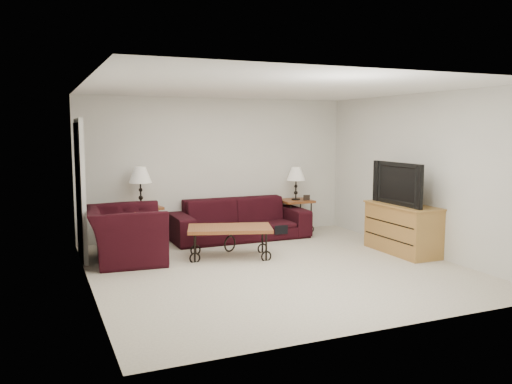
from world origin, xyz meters
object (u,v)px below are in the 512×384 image
Objects in this scene: sofa at (240,219)px; tv_stand at (402,229)px; side_table_left at (142,226)px; television at (403,183)px; armchair at (126,234)px; lamp_left at (141,187)px; backpack at (277,226)px; lamp_right at (296,183)px; side_table_right at (296,216)px; coffee_table at (230,242)px.

sofa is 1.89× the size of tv_stand.
side_table_left is 4.33m from television.
armchair is at bearing 164.46° from tv_stand.
lamp_left is 2.46m from backpack.
tv_stand is at bearing -70.22° from lamp_right.
side_table_left is at bearing 0.00° from lamp_left.
side_table_left is 2.91m from side_table_right.
armchair reaches higher than tv_stand.
television is 2.33m from backpack.
backpack is (-1.39, 1.67, -0.14)m from tv_stand.
lamp_left is at bearing 173.97° from sofa.
backpack is (-0.62, -0.49, -0.68)m from lamp_right.
sofa is 1.95× the size of armchair.
television is (2.59, -0.78, 0.87)m from coffee_table.
armchair is at bearing -112.24° from lamp_left.
lamp_left is (0.00, 0.00, 0.66)m from side_table_left.
armchair reaches higher than backpack.
side_table_left is at bearing 127.96° from coffee_table.
lamp_right is at bearing 109.78° from tv_stand.
side_table_left is 1.34× the size of backpack.
side_table_right is at bearing -68.14° from armchair.
coffee_table is (-1.84, -1.38, -0.69)m from lamp_right.
lamp_right reaches higher than side_table_right.
armchair is (-0.42, -1.02, 0.07)m from side_table_left.
side_table_right is 2.42m from television.
armchair reaches higher than coffee_table.
side_table_left is 1.07× the size of lamp_right.
sofa is 2.11× the size of television.
backpack is at bearing -140.58° from television.
coffee_table is (1.08, -1.38, -0.76)m from lamp_left.
television reaches higher than tv_stand.
lamp_left reaches higher than lamp_right.
side_table_right is 0.93× the size of lamp_left.
sofa is 2.80m from tv_stand.
television is (3.67, -2.16, 0.77)m from side_table_left.
coffee_table is at bearing -143.06° from side_table_right.
coffee_table is at bearing -52.04° from side_table_left.
backpack is at bearing -12.05° from lamp_left.
sofa is at bearing -63.57° from armchair.
sofa reaches higher than coffee_table.
sofa is 1.22m from side_table_right.
lamp_right is at bearing 8.47° from sofa.
side_table_right is at bearing 109.78° from tv_stand.
tv_stand is at bearing -70.22° from side_table_right.
sofa is 1.35m from lamp_right.
sofa is 2.89m from television.
side_table_left is at bearing 173.97° from sofa.
tv_stand is (0.78, -2.16, -0.54)m from lamp_right.
side_table_right reaches higher than coffee_table.
armchair is at bearing -162.99° from lamp_right.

